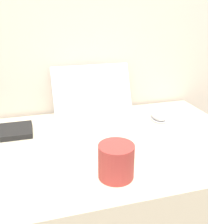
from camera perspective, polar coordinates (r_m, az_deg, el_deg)
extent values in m
cube|color=beige|center=(1.19, -5.93, 22.95)|extent=(7.00, 0.04, 2.50)
cube|color=silver|center=(1.07, -0.67, -2.50)|extent=(0.35, 0.22, 0.02)
cube|color=#B7B7BC|center=(1.08, -0.90, -1.61)|extent=(0.31, 0.12, 0.00)
cube|color=silver|center=(1.17, -2.59, 5.17)|extent=(0.35, 0.09, 0.20)
cube|color=white|center=(1.17, -2.53, 5.21)|extent=(0.32, 0.08, 0.18)
cylinder|color=#9E332D|center=(0.75, 2.65, -10.65)|extent=(0.10, 0.10, 0.10)
cylinder|color=black|center=(0.72, 2.72, -7.55)|extent=(0.09, 0.09, 0.01)
ellipsoid|color=#B2B2B7|center=(1.16, 11.75, -1.54)|extent=(0.06, 0.10, 0.01)
ellipsoid|color=silver|center=(1.15, 11.82, -0.67)|extent=(0.06, 0.09, 0.04)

